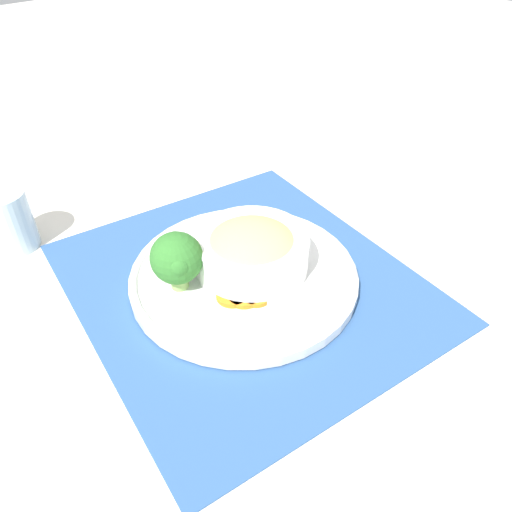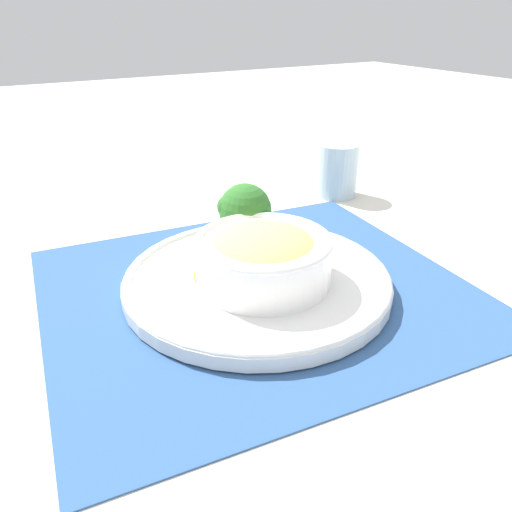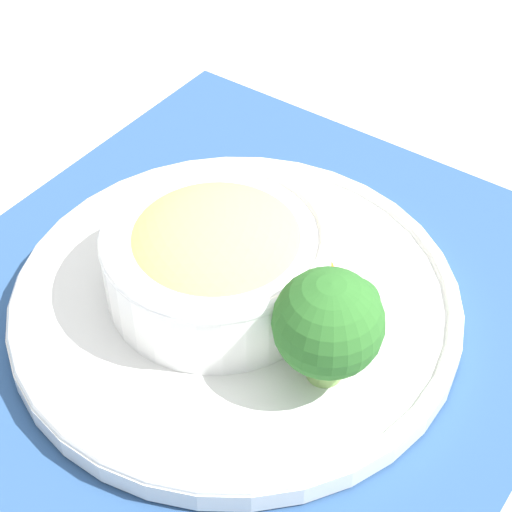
# 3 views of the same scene
# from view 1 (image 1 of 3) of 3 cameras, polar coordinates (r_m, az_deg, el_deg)

# --- Properties ---
(ground_plane) EXTENTS (4.00, 4.00, 0.00)m
(ground_plane) POSITION_cam_1_polar(r_m,az_deg,el_deg) (0.71, -1.36, -3.08)
(ground_plane) COLOR beige
(placemat) EXTENTS (0.53, 0.49, 0.00)m
(placemat) POSITION_cam_1_polar(r_m,az_deg,el_deg) (0.71, -1.36, -2.96)
(placemat) COLOR #2D5184
(placemat) RESTS_ON ground_plane
(plate) EXTENTS (0.32, 0.32, 0.02)m
(plate) POSITION_cam_1_polar(r_m,az_deg,el_deg) (0.70, -1.38, -2.15)
(plate) COLOR white
(plate) RESTS_ON placemat
(bowl) EXTENTS (0.16, 0.16, 0.07)m
(bowl) POSITION_cam_1_polar(r_m,az_deg,el_deg) (0.68, -0.62, 0.86)
(bowl) COLOR white
(bowl) RESTS_ON plate
(broccoli_floret) EXTENTS (0.07, 0.07, 0.08)m
(broccoli_floret) POSITION_cam_1_polar(r_m,az_deg,el_deg) (0.65, -9.04, -0.30)
(broccoli_floret) COLOR #84AD5B
(broccoli_floret) RESTS_ON plate
(carrot_slice_near) EXTENTS (0.05, 0.05, 0.01)m
(carrot_slice_near) POSITION_cam_1_polar(r_m,az_deg,el_deg) (0.66, -2.63, -4.46)
(carrot_slice_near) COLOR orange
(carrot_slice_near) RESTS_ON plate
(carrot_slice_middle) EXTENTS (0.05, 0.05, 0.01)m
(carrot_slice_middle) POSITION_cam_1_polar(r_m,az_deg,el_deg) (0.65, -1.35, -4.56)
(carrot_slice_middle) COLOR orange
(carrot_slice_middle) RESTS_ON plate
(carrot_slice_far) EXTENTS (0.05, 0.05, 0.01)m
(carrot_slice_far) POSITION_cam_1_polar(r_m,az_deg,el_deg) (0.66, -0.06, -4.41)
(carrot_slice_far) COLOR orange
(carrot_slice_far) RESTS_ON plate
(carrot_slice_extra) EXTENTS (0.05, 0.05, 0.01)m
(carrot_slice_extra) POSITION_cam_1_polar(r_m,az_deg,el_deg) (0.66, 1.09, -4.02)
(carrot_slice_extra) COLOR orange
(carrot_slice_extra) RESTS_ON plate
(water_glass) EXTENTS (0.07, 0.07, 0.09)m
(water_glass) POSITION_cam_1_polar(r_m,az_deg,el_deg) (0.84, -26.44, 3.34)
(water_glass) COLOR silver
(water_glass) RESTS_ON ground_plane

